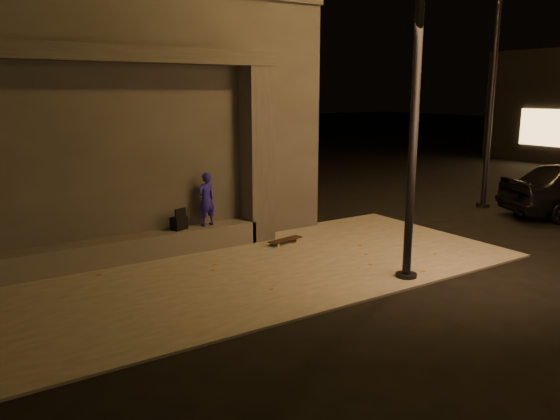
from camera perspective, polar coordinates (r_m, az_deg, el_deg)
ground at (r=7.94m, az=1.14°, el=-10.99°), size 120.00×120.00×0.00m
sidewalk at (r=9.54m, az=-5.71°, el=-6.86°), size 11.00×4.40×0.04m
building at (r=12.91m, az=-19.47°, el=9.22°), size 9.00×5.10×5.22m
ledge at (r=10.51m, az=-17.52°, el=-4.18°), size 6.00×0.55×0.45m
column at (r=11.45m, az=-2.43°, el=5.74°), size 0.55×0.55×3.60m
canopy at (r=10.49m, az=-13.44°, el=15.46°), size 5.00×0.70×0.28m
skateboarder at (r=11.02m, az=-7.72°, el=1.12°), size 0.44×0.34×1.08m
backpack at (r=10.86m, az=-10.51°, el=-1.25°), size 0.36×0.30×0.43m
skateboard at (r=11.39m, az=0.56°, el=-3.14°), size 0.84×0.34×0.09m
street_lamp_0 at (r=9.16m, az=14.23°, el=16.53°), size 0.36×0.36×6.80m
street_lamp_2 at (r=15.93m, az=21.53°, el=14.62°), size 0.36×0.36×7.08m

